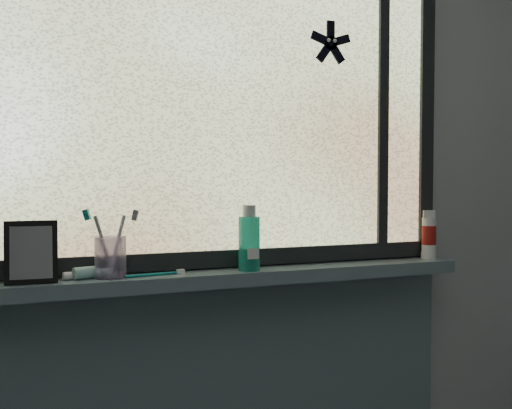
{
  "coord_description": "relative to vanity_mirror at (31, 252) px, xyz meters",
  "views": [
    {
      "loc": [
        -0.49,
        -0.34,
        1.28
      ],
      "look_at": [
        0.06,
        1.05,
        1.22
      ],
      "focal_mm": 40.0,
      "sensor_mm": 36.0,
      "label": 1
    }
  ],
  "objects": [
    {
      "name": "wall_back",
      "position": [
        0.49,
        0.09,
        0.15
      ],
      "size": [
        3.0,
        0.01,
        2.5
      ],
      "primitive_type": "cube",
      "color": "#9EA3A8",
      "rests_on": "ground"
    },
    {
      "name": "windowsill",
      "position": [
        0.49,
        0.02,
        -0.1
      ],
      "size": [
        1.62,
        0.14,
        0.04
      ],
      "primitive_type": "cube",
      "color": "slate",
      "rests_on": "wall_back"
    },
    {
      "name": "window_pane",
      "position": [
        0.49,
        0.07,
        0.43
      ],
      "size": [
        1.5,
        0.01,
        1.0
      ],
      "primitive_type": "cube",
      "color": "silver",
      "rests_on": "wall_back"
    },
    {
      "name": "frame_bottom",
      "position": [
        0.49,
        0.07,
        -0.05
      ],
      "size": [
        1.6,
        0.03,
        0.05
      ],
      "primitive_type": "cube",
      "color": "black",
      "rests_on": "windowsill"
    },
    {
      "name": "frame_right",
      "position": [
        1.27,
        0.07,
        0.43
      ],
      "size": [
        0.05,
        0.03,
        1.1
      ],
      "primitive_type": "cube",
      "color": "black",
      "rests_on": "wall_back"
    },
    {
      "name": "frame_mullion",
      "position": [
        1.09,
        0.07,
        0.43
      ],
      "size": [
        0.03,
        0.03,
        1.0
      ],
      "primitive_type": "cube",
      "color": "black",
      "rests_on": "wall_back"
    },
    {
      "name": "starfish_sticker",
      "position": [
        0.89,
        0.06,
        0.62
      ],
      "size": [
        0.15,
        0.02,
        0.15
      ],
      "primitive_type": null,
      "color": "black",
      "rests_on": "window_pane"
    },
    {
      "name": "vanity_mirror",
      "position": [
        0.0,
        0.0,
        0.0
      ],
      "size": [
        0.13,
        0.07,
        0.16
      ],
      "primitive_type": "cube",
      "rotation": [
        0.0,
        0.0,
        -0.05
      ],
      "color": "black",
      "rests_on": "windowsill"
    },
    {
      "name": "toothpaste_tube",
      "position": [
        0.15,
        0.02,
        -0.06
      ],
      "size": [
        0.19,
        0.08,
        0.03
      ],
      "primitive_type": null,
      "rotation": [
        0.0,
        0.0,
        0.21
      ],
      "color": "white",
      "rests_on": "windowsill"
    },
    {
      "name": "toothbrush_cup",
      "position": [
        0.2,
        0.02,
        -0.02
      ],
      "size": [
        0.11,
        0.11,
        0.11
      ],
      "primitive_type": "cylinder",
      "rotation": [
        0.0,
        0.0,
        -0.34
      ],
      "color": "#B5A0D4",
      "rests_on": "windowsill"
    },
    {
      "name": "toothbrush_lying",
      "position": [
        0.31,
        0.0,
        -0.07
      ],
      "size": [
        0.18,
        0.04,
        0.01
      ],
      "primitive_type": null,
      "rotation": [
        0.0,
        0.0,
        0.12
      ],
      "color": "#0E7E80",
      "rests_on": "windowsill"
    },
    {
      "name": "mouthwash_bottle",
      "position": [
        0.59,
        -0.0,
        0.02
      ],
      "size": [
        0.08,
        0.08,
        0.16
      ],
      "primitive_type": "cylinder",
      "rotation": [
        0.0,
        0.0,
        -0.23
      ],
      "color": "#22AF95",
      "rests_on": "windowsill"
    },
    {
      "name": "cream_tube",
      "position": [
        1.25,
        0.01,
        0.01
      ],
      "size": [
        0.05,
        0.05,
        0.12
      ],
      "primitive_type": "cylinder",
      "rotation": [
        0.0,
        0.0,
        0.02
      ],
      "color": "silver",
      "rests_on": "windowsill"
    }
  ]
}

